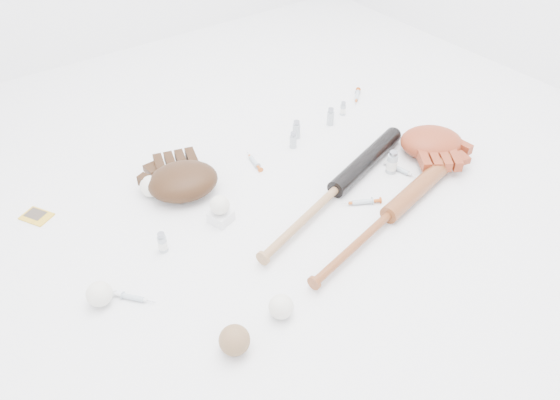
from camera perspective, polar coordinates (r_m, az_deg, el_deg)
bat_dark at (r=1.88m, az=5.92°, el=1.19°), size 0.86×0.32×0.06m
bat_wood at (r=1.81m, az=11.36°, el=-1.48°), size 0.84×0.24×0.06m
glove_dark at (r=1.91m, az=-10.12°, el=2.00°), size 0.36×0.36×0.10m
glove_tan at (r=2.15m, az=15.54°, el=5.85°), size 0.39×0.39×0.10m
trading_card at (r=1.98m, az=-24.09°, el=-1.57°), size 0.11×0.12×0.01m
pedestal at (r=1.79m, az=-6.20°, el=-1.75°), size 0.08×0.08×0.04m
baseball_on_pedestal at (r=1.76m, az=-6.32°, el=-0.51°), size 0.06×0.06×0.06m
baseball_left at (r=1.61m, az=-18.35°, el=-9.31°), size 0.07×0.07×0.07m
baseball_upper at (r=1.93m, az=-13.33°, el=1.40°), size 0.08×0.08×0.08m
baseball_mid at (r=1.50m, az=0.11°, el=-11.08°), size 0.07×0.07×0.07m
baseball_aged at (r=1.43m, az=-4.78°, el=-14.38°), size 0.08×0.08×0.08m
syringe_0 at (r=1.61m, az=-15.12°, el=-9.82°), size 0.11×0.12×0.02m
syringe_1 at (r=1.88m, az=8.59°, el=-0.20°), size 0.15×0.10×0.02m
syringe_2 at (r=2.04m, az=-2.72°, el=4.04°), size 0.05×0.15×0.02m
syringe_3 at (r=2.05m, az=12.43°, el=3.13°), size 0.06×0.16×0.02m
syringe_4 at (r=2.49m, az=8.05°, el=10.69°), size 0.13×0.12×0.02m
vial_0 at (r=2.27m, az=5.30°, el=8.67°), size 0.03×0.03×0.08m
vial_1 at (r=2.12m, az=1.38°, el=6.29°), size 0.03×0.03×0.07m
vial_2 at (r=2.17m, az=1.73°, el=7.38°), size 0.03×0.03×0.08m
vial_3 at (r=2.02m, az=11.64°, el=3.91°), size 0.04×0.04×0.09m
vial_4 at (r=1.71m, az=-12.20°, el=-4.32°), size 0.03×0.03×0.07m
vial_5 at (r=2.34m, az=6.60°, el=9.49°), size 0.02×0.02×0.06m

